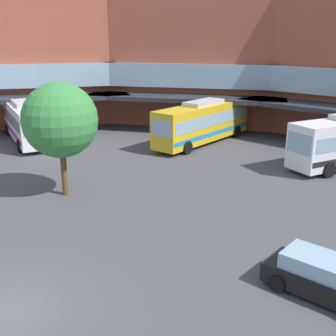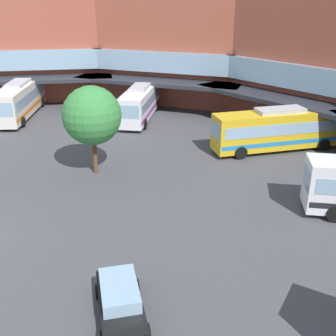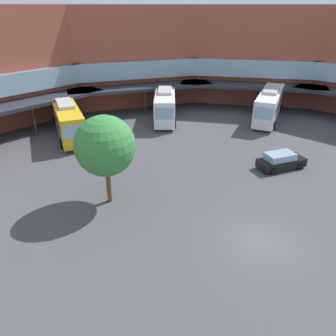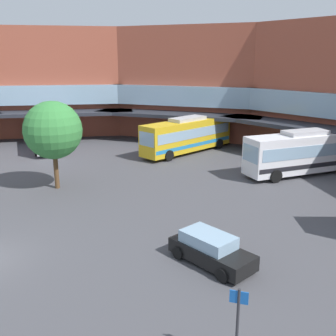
{
  "view_description": "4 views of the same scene",
  "coord_description": "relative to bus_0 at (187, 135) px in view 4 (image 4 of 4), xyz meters",
  "views": [
    {
      "loc": [
        10.92,
        -8.21,
        9.23
      ],
      "look_at": [
        -0.05,
        11.9,
        2.02
      ],
      "focal_mm": 44.52,
      "sensor_mm": 36.0,
      "label": 1
    },
    {
      "loc": [
        23.04,
        2.25,
        12.97
      ],
      "look_at": [
        0.09,
        13.11,
        2.14
      ],
      "focal_mm": 43.84,
      "sensor_mm": 36.0,
      "label": 2
    },
    {
      "loc": [
        -13.99,
        -10.59,
        13.6
      ],
      "look_at": [
        -1.18,
        9.0,
        1.84
      ],
      "focal_mm": 34.79,
      "sensor_mm": 36.0,
      "label": 3
    },
    {
      "loc": [
        17.75,
        -9.16,
        9.87
      ],
      "look_at": [
        2.89,
        12.2,
        2.52
      ],
      "focal_mm": 41.61,
      "sensor_mm": 36.0,
      "label": 4
    }
  ],
  "objects": [
    {
      "name": "station_building",
      "position": [
        4.04,
        -3.03,
        4.64
      ],
      "size": [
        78.83,
        41.34,
        13.67
      ],
      "color": "#9E4C38",
      "rests_on": "ground"
    },
    {
      "name": "bus_0",
      "position": [
        0.0,
        0.0,
        0.0
      ],
      "size": [
        4.56,
        11.99,
        3.86
      ],
      "rotation": [
        0.0,
        0.0,
        4.53
      ],
      "color": "gold",
      "rests_on": "ground"
    },
    {
      "name": "bus_2",
      "position": [
        -14.42,
        -7.33,
        -0.07
      ],
      "size": [
        10.33,
        8.08,
        3.73
      ],
      "rotation": [
        0.0,
        0.0,
        5.69
      ],
      "color": "white",
      "rests_on": "ground"
    },
    {
      "name": "bus_4",
      "position": [
        12.64,
        -1.14,
        0.03
      ],
      "size": [
        8.09,
        10.44,
        3.91
      ],
      "rotation": [
        0.0,
        0.0,
        4.13
      ],
      "color": "white",
      "rests_on": "ground"
    },
    {
      "name": "parked_car",
      "position": [
        13.57,
        -19.44,
        -1.21
      ],
      "size": [
        4.69,
        2.75,
        1.53
      ],
      "rotation": [
        0.0,
        0.0,
        6.06
      ],
      "color": "black",
      "rests_on": "ground"
    },
    {
      "name": "plaza_tree",
      "position": [
        -2.01,
        -16.05,
        2.66
      ],
      "size": [
        4.42,
        4.42,
        6.83
      ],
      "color": "brown",
      "rests_on": "ground"
    },
    {
      "name": "stop_sign_post",
      "position": [
        17.5,
        -24.85,
        -0.22
      ],
      "size": [
        0.58,
        0.22,
        2.86
      ],
      "color": "#2D2D33",
      "rests_on": "ground"
    }
  ]
}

